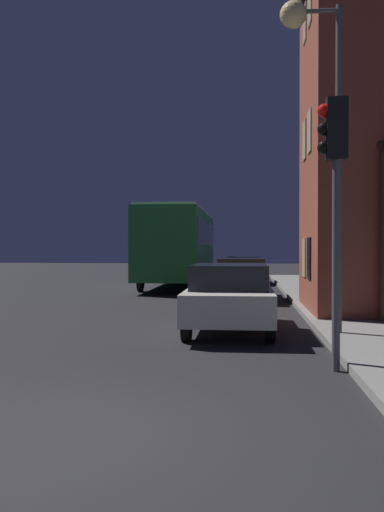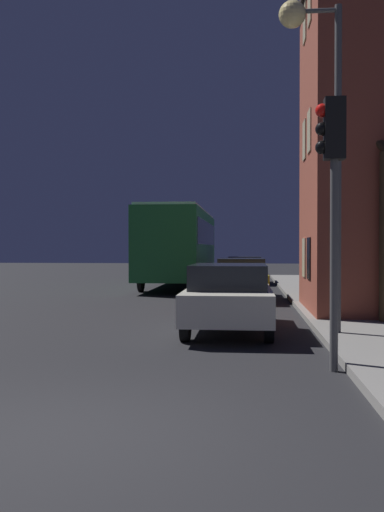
{
  "view_description": "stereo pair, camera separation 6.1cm",
  "coord_description": "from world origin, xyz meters",
  "views": [
    {
      "loc": [
        1.63,
        -5.38,
        1.82
      ],
      "look_at": [
        -0.02,
        12.34,
        1.56
      ],
      "focal_mm": 40.0,
      "sensor_mm": 36.0,
      "label": 1
    },
    {
      "loc": [
        1.69,
        -5.38,
        1.82
      ],
      "look_at": [
        -0.02,
        12.34,
        1.56
      ],
      "focal_mm": 40.0,
      "sensor_mm": 36.0,
      "label": 2
    }
  ],
  "objects": [
    {
      "name": "car_far_lane",
      "position": [
        1.58,
        23.56,
        0.71
      ],
      "size": [
        1.83,
        4.17,
        1.37
      ],
      "color": "black",
      "rests_on": "ground"
    },
    {
      "name": "car_mid_lane",
      "position": [
        1.51,
        14.71,
        0.78
      ],
      "size": [
        1.79,
        4.64,
        1.45
      ],
      "color": "olive",
      "rests_on": "ground"
    },
    {
      "name": "brick_building",
      "position": [
        5.16,
        10.44,
        4.64
      ],
      "size": [
        3.91,
        4.81,
        8.97
      ],
      "color": "brown",
      "rests_on": "sidewalk"
    },
    {
      "name": "car_near_lane",
      "position": [
        1.31,
        6.99,
        0.78
      ],
      "size": [
        1.79,
        4.51,
        1.46
      ],
      "color": "beige",
      "rests_on": "ground"
    },
    {
      "name": "ground_plane",
      "position": [
        0.0,
        0.0,
        0.0
      ],
      "size": [
        120.0,
        120.0,
        0.0
      ],
      "primitive_type": "plane",
      "color": "black"
    },
    {
      "name": "bus",
      "position": [
        -1.46,
        21.53,
        2.12
      ],
      "size": [
        2.58,
        11.65,
        3.56
      ],
      "color": "#1E6B33",
      "rests_on": "ground"
    },
    {
      "name": "streetlamp",
      "position": [
        2.99,
        6.13,
        5.1
      ],
      "size": [
        1.24,
        0.54,
        6.59
      ],
      "color": "#4C4C4C",
      "rests_on": "sidewalk"
    },
    {
      "name": "traffic_light",
      "position": [
        2.93,
        3.13,
        2.89
      ],
      "size": [
        0.43,
        0.24,
        4.01
      ],
      "color": "#4C4C4C",
      "rests_on": "ground"
    }
  ]
}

